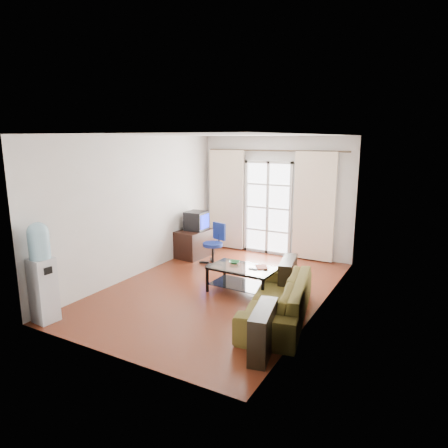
# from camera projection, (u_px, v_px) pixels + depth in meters

# --- Properties ---
(floor) EXTENTS (5.20, 5.20, 0.00)m
(floor) POSITION_uv_depth(u_px,v_px,m) (219.00, 289.00, 7.16)
(floor) COLOR maroon
(floor) RESTS_ON ground
(ceiling) EXTENTS (5.20, 5.20, 0.00)m
(ceiling) POSITION_uv_depth(u_px,v_px,m) (218.00, 135.00, 6.59)
(ceiling) COLOR white
(ceiling) RESTS_ON wall_back
(wall_back) EXTENTS (3.60, 0.02, 2.70)m
(wall_back) POSITION_uv_depth(u_px,v_px,m) (275.00, 196.00, 9.10)
(wall_back) COLOR silver
(wall_back) RESTS_ON floor
(wall_front) EXTENTS (3.60, 0.02, 2.70)m
(wall_front) POSITION_uv_depth(u_px,v_px,m) (108.00, 252.00, 4.65)
(wall_front) COLOR silver
(wall_front) RESTS_ON floor
(wall_left) EXTENTS (0.02, 5.20, 2.70)m
(wall_left) POSITION_uv_depth(u_px,v_px,m) (138.00, 207.00, 7.73)
(wall_left) COLOR silver
(wall_left) RESTS_ON floor
(wall_right) EXTENTS (0.02, 5.20, 2.70)m
(wall_right) POSITION_uv_depth(u_px,v_px,m) (322.00, 226.00, 6.02)
(wall_right) COLOR silver
(wall_right) RESTS_ON floor
(french_door) EXTENTS (1.16, 0.06, 2.15)m
(french_door) POSITION_uv_depth(u_px,v_px,m) (268.00, 208.00, 9.18)
(french_door) COLOR white
(french_door) RESTS_ON wall_back
(curtain_rod) EXTENTS (3.30, 0.04, 0.04)m
(curtain_rod) POSITION_uv_depth(u_px,v_px,m) (275.00, 151.00, 8.80)
(curtain_rod) COLOR #4C3F2D
(curtain_rod) RESTS_ON wall_back
(curtain_left) EXTENTS (0.90, 0.07, 2.35)m
(curtain_left) POSITION_uv_depth(u_px,v_px,m) (226.00, 200.00, 9.59)
(curtain_left) COLOR #FFEACD
(curtain_left) RESTS_ON curtain_rod
(curtain_right) EXTENTS (0.90, 0.07, 2.35)m
(curtain_right) POSITION_uv_depth(u_px,v_px,m) (314.00, 207.00, 8.58)
(curtain_right) COLOR #FFEACD
(curtain_right) RESTS_ON curtain_rod
(radiator) EXTENTS (0.64, 0.12, 0.64)m
(radiator) POSITION_uv_depth(u_px,v_px,m) (306.00, 245.00, 8.85)
(radiator) COLOR gray
(radiator) RESTS_ON floor
(sofa) EXTENTS (2.42, 1.65, 0.61)m
(sofa) POSITION_uv_depth(u_px,v_px,m) (277.00, 299.00, 5.94)
(sofa) COLOR brown
(sofa) RESTS_ON floor
(coffee_table) EXTENTS (1.16, 0.69, 0.46)m
(coffee_table) POSITION_uv_depth(u_px,v_px,m) (242.00, 276.00, 6.94)
(coffee_table) COLOR silver
(coffee_table) RESTS_ON floor
(bowl) EXTENTS (0.29, 0.29, 0.05)m
(bowl) POSITION_uv_depth(u_px,v_px,m) (234.00, 262.00, 7.10)
(bowl) COLOR #338C3C
(bowl) RESTS_ON coffee_table
(book) EXTENTS (0.41, 0.42, 0.02)m
(book) POSITION_uv_depth(u_px,v_px,m) (256.00, 267.00, 6.87)
(book) COLOR #AB151A
(book) RESTS_ON coffee_table
(remote) EXTENTS (0.16, 0.05, 0.02)m
(remote) POSITION_uv_depth(u_px,v_px,m) (253.00, 269.00, 6.78)
(remote) COLOR black
(remote) RESTS_ON coffee_table
(tv_stand) EXTENTS (0.63, 0.88, 0.61)m
(tv_stand) POSITION_uv_depth(u_px,v_px,m) (194.00, 243.00, 9.07)
(tv_stand) COLOR black
(tv_stand) RESTS_ON floor
(crt_tv) EXTENTS (0.49, 0.48, 0.42)m
(crt_tv) POSITION_uv_depth(u_px,v_px,m) (196.00, 221.00, 9.02)
(crt_tv) COLOR black
(crt_tv) RESTS_ON tv_stand
(task_chair) EXTENTS (0.74, 0.74, 0.88)m
(task_chair) POSITION_uv_depth(u_px,v_px,m) (214.00, 252.00, 8.53)
(task_chair) COLOR black
(task_chair) RESTS_ON floor
(water_cooler) EXTENTS (0.34, 0.33, 1.49)m
(water_cooler) POSITION_uv_depth(u_px,v_px,m) (42.00, 271.00, 5.74)
(water_cooler) COLOR silver
(water_cooler) RESTS_ON floor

